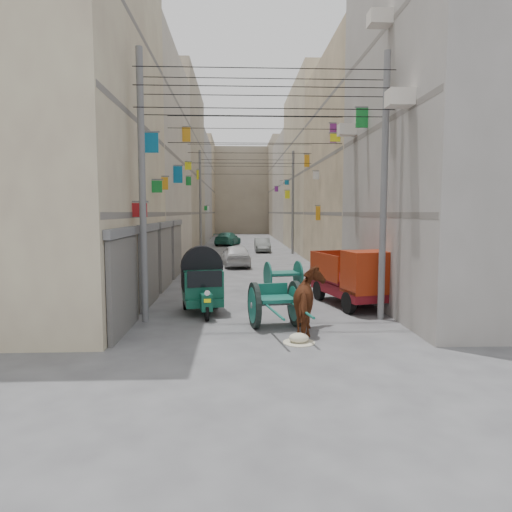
{
  "coord_description": "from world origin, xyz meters",
  "views": [
    {
      "loc": [
        -0.85,
        -7.65,
        3.29
      ],
      "look_at": [
        -0.23,
        6.5,
        1.92
      ],
      "focal_mm": 32.0,
      "sensor_mm": 36.0,
      "label": 1
    }
  ],
  "objects": [
    {
      "name": "distant_car_white",
      "position": [
        -0.86,
        19.9,
        0.67
      ],
      "size": [
        1.93,
        4.04,
        1.33
      ],
      "primitive_type": "imported",
      "rotation": [
        0.0,
        0.0,
        3.23
      ],
      "color": "silver",
      "rests_on": "ground"
    },
    {
      "name": "shutters_left",
      "position": [
        -3.92,
        10.38,
        1.49
      ],
      "size": [
        0.18,
        14.4,
        2.88
      ],
      "color": "#46464B",
      "rests_on": "ground"
    },
    {
      "name": "utility_poles",
      "position": [
        0.0,
        17.0,
        4.0
      ],
      "size": [
        7.4,
        22.2,
        8.0
      ],
      "color": "slate",
      "rests_on": "ground"
    },
    {
      "name": "building_row_left",
      "position": [
        -8.0,
        34.13,
        6.46
      ],
      "size": [
        8.0,
        62.0,
        14.0
      ],
      "color": "beige",
      "rests_on": "ground"
    },
    {
      "name": "horse",
      "position": [
        1.17,
        4.55,
        0.87
      ],
      "size": [
        1.2,
        2.17,
        1.75
      ],
      "primitive_type": "imported",
      "rotation": [
        0.0,
        0.0,
        3.02
      ],
      "color": "#5F3016",
      "rests_on": "ground"
    },
    {
      "name": "signboards",
      "position": [
        -0.01,
        21.66,
        3.43
      ],
      "size": [
        8.22,
        40.52,
        5.67
      ],
      "color": "#0D6492",
      "rests_on": "ground"
    },
    {
      "name": "distant_car_green",
      "position": [
        -1.68,
        37.7,
        0.64
      ],
      "size": [
        2.89,
        4.73,
        1.28
      ],
      "primitive_type": "imported",
      "rotation": [
        0.0,
        0.0,
        2.88
      ],
      "color": "#226353",
      "rests_on": "ground"
    },
    {
      "name": "building_row_right",
      "position": [
        8.0,
        34.13,
        6.46
      ],
      "size": [
        8.0,
        62.0,
        14.0
      ],
      "color": "#9B9591",
      "rests_on": "ground"
    },
    {
      "name": "ground",
      "position": [
        0.0,
        0.0,
        0.0
      ],
      "size": [
        140.0,
        140.0,
        0.0
      ],
      "primitive_type": "plane",
      "color": "#464649",
      "rests_on": "ground"
    },
    {
      "name": "auto_rickshaw",
      "position": [
        -1.97,
        7.16,
        0.99
      ],
      "size": [
        1.65,
        2.45,
        1.67
      ],
      "rotation": [
        0.0,
        0.0,
        0.18
      ],
      "color": "black",
      "rests_on": "ground"
    },
    {
      "name": "end_cap_building",
      "position": [
        0.0,
        66.0,
        6.5
      ],
      "size": [
        22.0,
        10.0,
        13.0
      ],
      "primitive_type": "cube",
      "color": "tan",
      "rests_on": "ground"
    },
    {
      "name": "feed_sack",
      "position": [
        0.72,
        3.54,
        0.13
      ],
      "size": [
        0.5,
        0.4,
        0.25
      ],
      "primitive_type": "ellipsoid",
      "color": "beige",
      "rests_on": "ground"
    },
    {
      "name": "distant_car_grey",
      "position": [
        1.32,
        29.97,
        0.57
      ],
      "size": [
        1.22,
        3.47,
        1.14
      ],
      "primitive_type": "imported",
      "rotation": [
        0.0,
        0.0,
        0.0
      ],
      "color": "#545856",
      "rests_on": "ground"
    },
    {
      "name": "second_cart",
      "position": [
        1.11,
        11.25,
        0.66
      ],
      "size": [
        1.61,
        1.48,
        1.24
      ],
      "rotation": [
        0.0,
        0.0,
        0.19
      ],
      "color": "#145A4C",
      "rests_on": "ground"
    },
    {
      "name": "mini_truck",
      "position": [
        3.3,
        7.66,
        0.97
      ],
      "size": [
        2.39,
        3.88,
        2.03
      ],
      "rotation": [
        0.0,
        0.0,
        0.23
      ],
      "color": "black",
      "rests_on": "ground"
    },
    {
      "name": "ac_units",
      "position": [
        3.65,
        7.67,
        7.43
      ],
      "size": [
        0.7,
        6.55,
        3.35
      ],
      "color": "beige",
      "rests_on": "ground"
    },
    {
      "name": "overhead_cables",
      "position": [
        0.0,
        14.4,
        6.77
      ],
      "size": [
        7.4,
        22.52,
        1.12
      ],
      "color": "black",
      "rests_on": "ground"
    },
    {
      "name": "tonga_cart",
      "position": [
        0.26,
        5.18,
        0.68
      ],
      "size": [
        1.57,
        3.04,
        1.31
      ],
      "rotation": [
        0.0,
        0.0,
        0.17
      ],
      "color": "black",
      "rests_on": "ground"
    }
  ]
}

